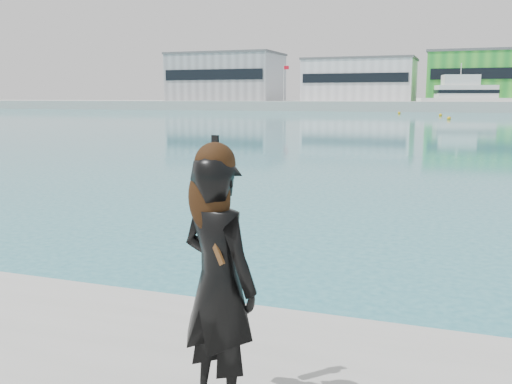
% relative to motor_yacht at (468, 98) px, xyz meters
% --- Properties ---
extents(far_quay, '(320.00, 40.00, 2.00)m').
position_rel_motor_yacht_xyz_m(far_quay, '(-1.29, 13.46, -1.64)').
color(far_quay, '#9E9E99').
rests_on(far_quay, ground).
extents(warehouse_grey_left, '(26.52, 16.36, 11.50)m').
position_rel_motor_yacht_xyz_m(warehouse_grey_left, '(-56.29, 11.44, 5.12)').
color(warehouse_grey_left, gray).
rests_on(warehouse_grey_left, far_quay).
extents(warehouse_white, '(24.48, 15.35, 9.50)m').
position_rel_motor_yacht_xyz_m(warehouse_white, '(-23.29, 11.44, 4.12)').
color(warehouse_white, silver).
rests_on(warehouse_white, far_quay).
extents(warehouse_green, '(30.60, 16.36, 10.50)m').
position_rel_motor_yacht_xyz_m(warehouse_green, '(6.71, 11.44, 4.62)').
color(warehouse_green, green).
rests_on(warehouse_green, far_quay).
extents(flagpole_left, '(1.28, 0.16, 8.00)m').
position_rel_motor_yacht_xyz_m(flagpole_left, '(-39.19, 4.46, 3.89)').
color(flagpole_left, silver).
rests_on(flagpole_left, far_quay).
extents(motor_yacht, '(20.90, 10.20, 9.40)m').
position_rel_motor_yacht_xyz_m(motor_yacht, '(0.00, 0.00, 0.00)').
color(motor_yacht, white).
rests_on(motor_yacht, ground).
extents(buoy_near, '(0.50, 0.50, 0.50)m').
position_rel_motor_yacht_xyz_m(buoy_near, '(-2.37, -43.01, -2.64)').
color(buoy_near, '#E19F0B').
rests_on(buoy_near, ground).
extents(buoy_far, '(0.50, 0.50, 0.50)m').
position_rel_motor_yacht_xyz_m(buoy_far, '(-11.12, -18.93, -2.64)').
color(buoy_far, '#E19F0B').
rests_on(buoy_far, ground).
extents(buoy_extra, '(0.50, 0.50, 0.50)m').
position_rel_motor_yacht_xyz_m(buoy_extra, '(-3.95, -28.90, -2.64)').
color(buoy_extra, '#E19F0B').
rests_on(buoy_extra, ground).
extents(woman, '(0.72, 0.62, 1.77)m').
position_rel_motor_yacht_xyz_m(woman, '(-1.97, -117.36, -0.95)').
color(woman, black).
rests_on(woman, near_quay).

